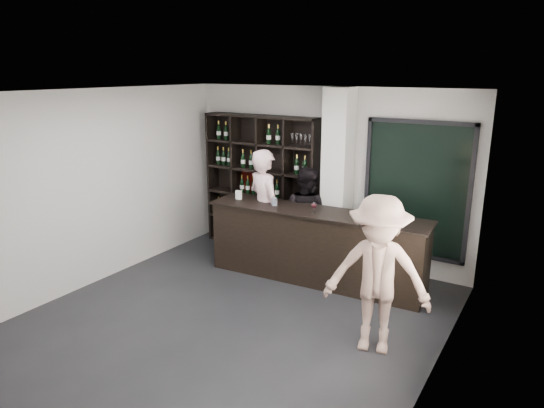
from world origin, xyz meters
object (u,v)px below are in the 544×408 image
Objects in this scene: wine_shelf at (262,183)px; customer at (377,275)px; taster_black at (306,216)px; taster_pink at (265,209)px; tasting_counter at (315,246)px.

wine_shelf reaches higher than customer.
taster_pink is at bearing 41.08° from taster_black.
tasting_counter is 2.01m from customer.
customer reaches higher than taster_black.
taster_black reaches higher than tasting_counter.
taster_pink is 2.84m from customer.
wine_shelf is 0.71× the size of tasting_counter.
customer is (1.90, -1.87, 0.10)m from taster_black.
taster_black is at bearing 127.20° from tasting_counter.
taster_black is (1.05, -0.29, -0.37)m from wine_shelf.
taster_pink is at bearing 135.91° from customer.
wine_shelf is 0.90m from taster_pink.
customer is at bearing 138.88° from taster_black.
wine_shelf is 3.67m from customer.
tasting_counter is 0.74m from taster_black.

